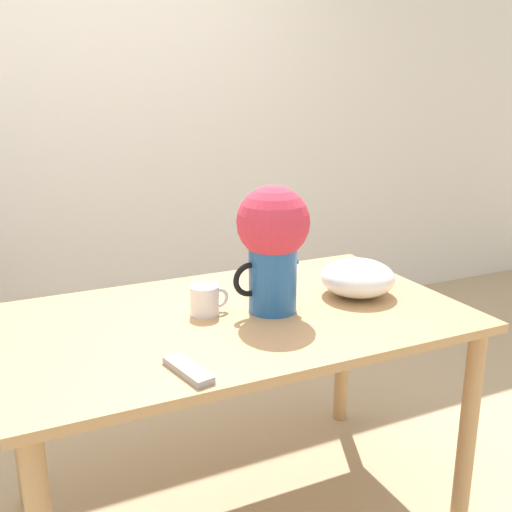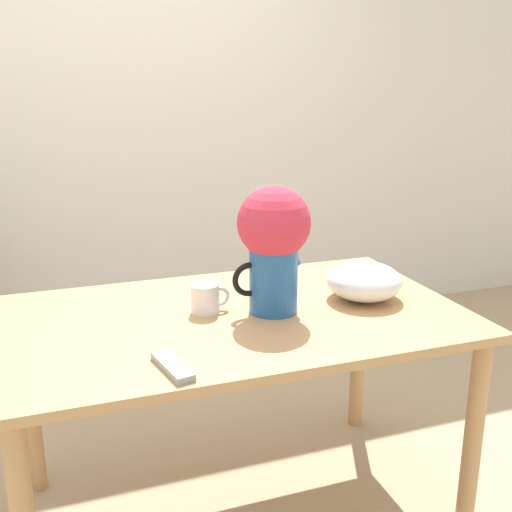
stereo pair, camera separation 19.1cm
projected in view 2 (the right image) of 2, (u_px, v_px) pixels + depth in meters
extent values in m
plane|color=tan|center=(185.00, 506.00, 2.20)|extent=(12.00, 12.00, 0.00)
cube|color=silver|center=(111.00, 120.00, 3.33)|extent=(8.00, 0.05, 2.60)
cube|color=tan|center=(237.00, 318.00, 1.97)|extent=(1.48, 0.88, 0.03)
cylinder|color=tan|center=(473.00, 443.00, 1.95)|extent=(0.06, 0.06, 0.74)
cylinder|color=tan|center=(30.00, 401.00, 2.20)|extent=(0.06, 0.06, 0.74)
cylinder|color=tan|center=(358.00, 349.00, 2.64)|extent=(0.06, 0.06, 0.74)
cylinder|color=#235B9E|center=(273.00, 280.00, 1.95)|extent=(0.16, 0.16, 0.22)
cone|color=#235B9E|center=(293.00, 256.00, 1.95)|extent=(0.06, 0.06, 0.05)
torus|color=black|center=(249.00, 279.00, 1.92)|extent=(0.11, 0.02, 0.11)
sphere|color=#3D7033|center=(274.00, 235.00, 1.91)|extent=(0.18, 0.18, 0.18)
sphere|color=#CC3347|center=(274.00, 223.00, 1.90)|extent=(0.24, 0.24, 0.24)
cylinder|color=white|center=(205.00, 298.00, 1.96)|extent=(0.09, 0.09, 0.10)
torus|color=white|center=(220.00, 296.00, 1.98)|extent=(0.07, 0.01, 0.07)
ellipsoid|color=white|center=(364.00, 281.00, 2.08)|extent=(0.26, 0.26, 0.13)
cube|color=#999999|center=(173.00, 366.00, 1.57)|extent=(0.09, 0.19, 0.02)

